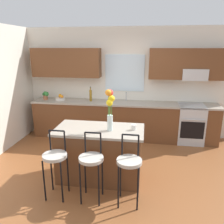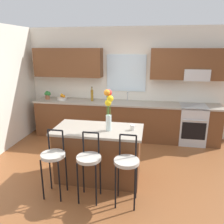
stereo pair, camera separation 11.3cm
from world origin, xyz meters
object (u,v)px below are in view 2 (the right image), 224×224
Objects in this scene: oven_range at (192,124)px; bar_stool_near at (53,158)px; mug_ceramic at (132,127)px; bottle_olive_oil at (92,95)px; kitchen_island at (99,153)px; potted_plant_small at (48,95)px; bar_stool_far at (127,164)px; flower_vase at (109,106)px; fruit_bowl_oranges at (62,98)px; bar_stool_middle at (89,161)px.

bar_stool_near is at bearing -134.09° from oven_range.
bottle_olive_oil reaches higher than mug_ceramic.
potted_plant_small is (-1.79, 1.89, 0.58)m from kitchen_island.
bar_stool_far is 2.88× the size of bottle_olive_oil.
oven_range and kitchen_island have the same top height.
bar_stool_near is (-0.55, -0.59, 0.17)m from kitchen_island.
potted_plant_small reaches higher than mug_ceramic.
kitchen_island is 2.19× the size of flower_vase.
bottle_olive_oil is (-1.17, 1.86, 0.10)m from mug_ceramic.
fruit_bowl_oranges is (-1.40, 1.89, 0.50)m from kitchen_island.
bar_stool_far is (-1.28, -2.46, 0.18)m from oven_range.
bar_stool_near is 1.15m from flower_vase.
potted_plant_small is at bearing 133.36° from bar_stool_far.
fruit_bowl_oranges is at bearing 129.28° from flower_vase.
bottle_olive_oil reaches higher than kitchen_island.
fruit_bowl_oranges is at bearing 136.64° from mug_ceramic.
oven_range is 2.28m from mug_ceramic.
oven_range is at bearing 45.91° from bar_stool_near.
fruit_bowl_oranges reaches higher than bar_stool_far.
potted_plant_small reaches higher than bar_stool_near.
bar_stool_far is 1.54× the size of flower_vase.
oven_range is 4.25× the size of potted_plant_small.
potted_plant_small reaches higher than oven_range.
bar_stool_far is (1.10, 0.00, 0.00)m from bar_stool_near.
bar_stool_middle is 2.88× the size of bottle_olive_oil.
potted_plant_small is at bearing 141.84° from mug_ceramic.
oven_range is at bearing 45.54° from kitchen_island.
bottle_olive_oil is at bearing 112.26° from flower_vase.
oven_range is at bearing -0.50° from fruit_bowl_oranges.
bar_stool_near reaches higher than oven_range.
bar_stool_middle is at bearing -126.68° from oven_range.
bar_stool_middle is 2.59m from bottle_olive_oil.
kitchen_island is 0.83m from bar_stool_near.
oven_range is at bearing -0.35° from potted_plant_small.
bar_stool_far is (0.55, -0.59, 0.17)m from kitchen_island.
potted_plant_small is at bearing 133.50° from kitchen_island.
bar_stool_near and bar_stool_middle have the same top height.
potted_plant_small reaches higher than fruit_bowl_oranges.
bar_stool_middle and bar_stool_far have the same top height.
mug_ceramic is at bearing 3.27° from kitchen_island.
bottle_olive_oil is at bearing 103.71° from bar_stool_middle.
bar_stool_far is at bearing -91.75° from mug_ceramic.
fruit_bowl_oranges reaches higher than oven_range.
bottle_olive_oil is (-0.61, 2.48, 0.43)m from bar_stool_middle.
kitchen_island is at bearing 90.00° from bar_stool_middle.
kitchen_island is at bearing 132.89° from bar_stool_far.
flower_vase reaches higher than bar_stool_near.
bottle_olive_oil reaches higher than fruit_bowl_oranges.
oven_range is 10.22× the size of mug_ceramic.
flower_vase is 2.11m from bottle_olive_oil.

